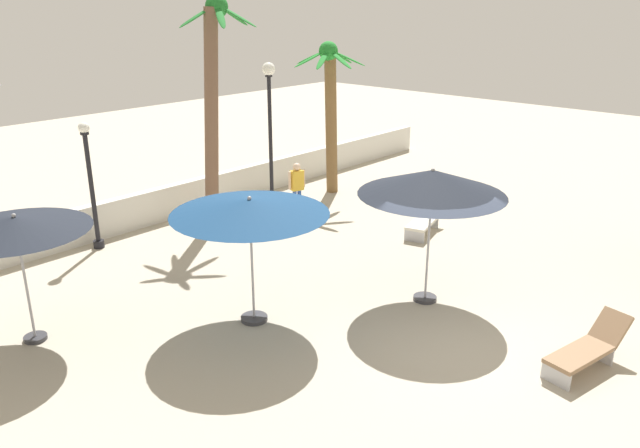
{
  "coord_description": "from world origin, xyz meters",
  "views": [
    {
      "loc": [
        -9.78,
        -5.47,
        6.18
      ],
      "look_at": [
        0.0,
        3.38,
        1.4
      ],
      "focal_mm": 34.93,
      "sensor_mm": 36.0,
      "label": 1
    }
  ],
  "objects_px": {
    "palm_tree_1": "(213,93)",
    "lounge_chair_1": "(588,348)",
    "lounge_chair_0": "(425,218)",
    "palm_tree_0": "(330,102)",
    "lamp_post_1": "(91,184)",
    "lamp_post_2": "(270,115)",
    "patio_umbrella_3": "(432,183)",
    "patio_umbrella_0": "(250,208)",
    "guest_0": "(297,184)",
    "patio_umbrella_1": "(15,225)"
  },
  "relations": [
    {
      "from": "palm_tree_0",
      "to": "lamp_post_1",
      "type": "relative_size",
      "value": 1.49
    },
    {
      "from": "lounge_chair_1",
      "to": "lamp_post_1",
      "type": "bearing_deg",
      "value": 103.93
    },
    {
      "from": "patio_umbrella_3",
      "to": "lounge_chair_1",
      "type": "xyz_separation_m",
      "value": [
        -0.31,
        -3.58,
        -2.27
      ]
    },
    {
      "from": "patio_umbrella_0",
      "to": "patio_umbrella_1",
      "type": "distance_m",
      "value": 4.21
    },
    {
      "from": "lamp_post_2",
      "to": "lamp_post_1",
      "type": "bearing_deg",
      "value": 173.5
    },
    {
      "from": "lounge_chair_1",
      "to": "guest_0",
      "type": "bearing_deg",
      "value": 75.69
    },
    {
      "from": "lounge_chair_0",
      "to": "lounge_chair_1",
      "type": "relative_size",
      "value": 1.0
    },
    {
      "from": "patio_umbrella_3",
      "to": "palm_tree_0",
      "type": "distance_m",
      "value": 8.28
    },
    {
      "from": "palm_tree_0",
      "to": "lamp_post_2",
      "type": "distance_m",
      "value": 2.24
    },
    {
      "from": "palm_tree_1",
      "to": "lounge_chair_1",
      "type": "relative_size",
      "value": 3.22
    },
    {
      "from": "patio_umbrella_3",
      "to": "lamp_post_1",
      "type": "height_order",
      "value": "lamp_post_1"
    },
    {
      "from": "palm_tree_1",
      "to": "lamp_post_2",
      "type": "relative_size",
      "value": 1.43
    },
    {
      "from": "palm_tree_0",
      "to": "lamp_post_2",
      "type": "bearing_deg",
      "value": 165.2
    },
    {
      "from": "patio_umbrella_0",
      "to": "lamp_post_1",
      "type": "height_order",
      "value": "lamp_post_1"
    },
    {
      "from": "lounge_chair_0",
      "to": "guest_0",
      "type": "height_order",
      "value": "guest_0"
    },
    {
      "from": "patio_umbrella_0",
      "to": "lamp_post_2",
      "type": "xyz_separation_m",
      "value": [
        5.6,
        5.33,
        0.41
      ]
    },
    {
      "from": "patio_umbrella_0",
      "to": "palm_tree_1",
      "type": "bearing_deg",
      "value": 57.16
    },
    {
      "from": "lamp_post_1",
      "to": "lamp_post_2",
      "type": "relative_size",
      "value": 0.75
    },
    {
      "from": "patio_umbrella_0",
      "to": "lamp_post_2",
      "type": "height_order",
      "value": "lamp_post_2"
    },
    {
      "from": "lounge_chair_0",
      "to": "patio_umbrella_1",
      "type": "bearing_deg",
      "value": 167.23
    },
    {
      "from": "patio_umbrella_3",
      "to": "lounge_chair_1",
      "type": "relative_size",
      "value": 1.56
    },
    {
      "from": "palm_tree_0",
      "to": "lamp_post_1",
      "type": "bearing_deg",
      "value": 171.18
    },
    {
      "from": "patio_umbrella_1",
      "to": "lamp_post_1",
      "type": "height_order",
      "value": "lamp_post_1"
    },
    {
      "from": "lamp_post_2",
      "to": "lounge_chair_0",
      "type": "xyz_separation_m",
      "value": [
        1.09,
        -5.06,
        -2.44
      ]
    },
    {
      "from": "lamp_post_1",
      "to": "lounge_chair_1",
      "type": "height_order",
      "value": "lamp_post_1"
    },
    {
      "from": "lounge_chair_0",
      "to": "lounge_chair_1",
      "type": "distance_m",
      "value": 7.1
    },
    {
      "from": "palm_tree_1",
      "to": "guest_0",
      "type": "xyz_separation_m",
      "value": [
        1.89,
        -1.32,
        -2.77
      ]
    },
    {
      "from": "patio_umbrella_0",
      "to": "patio_umbrella_1",
      "type": "xyz_separation_m",
      "value": [
        -3.36,
        2.55,
        -0.07
      ]
    },
    {
      "from": "patio_umbrella_0",
      "to": "lamp_post_2",
      "type": "distance_m",
      "value": 7.74
    },
    {
      "from": "patio_umbrella_0",
      "to": "lounge_chair_1",
      "type": "relative_size",
      "value": 1.58
    },
    {
      "from": "palm_tree_0",
      "to": "lounge_chair_0",
      "type": "bearing_deg",
      "value": -103.32
    },
    {
      "from": "patio_umbrella_3",
      "to": "patio_umbrella_0",
      "type": "bearing_deg",
      "value": 146.16
    },
    {
      "from": "palm_tree_0",
      "to": "lamp_post_2",
      "type": "relative_size",
      "value": 1.12
    },
    {
      "from": "patio_umbrella_3",
      "to": "lamp_post_2",
      "type": "height_order",
      "value": "lamp_post_2"
    },
    {
      "from": "lamp_post_1",
      "to": "patio_umbrella_3",
      "type": "bearing_deg",
      "value": -68.35
    },
    {
      "from": "lounge_chair_1",
      "to": "guest_0",
      "type": "distance_m",
      "value": 9.82
    },
    {
      "from": "patio_umbrella_3",
      "to": "palm_tree_0",
      "type": "height_order",
      "value": "palm_tree_0"
    },
    {
      "from": "lounge_chair_0",
      "to": "guest_0",
      "type": "relative_size",
      "value": 1.18
    },
    {
      "from": "patio_umbrella_3",
      "to": "lamp_post_1",
      "type": "xyz_separation_m",
      "value": [
        -3.2,
        8.06,
        -0.9
      ]
    },
    {
      "from": "lamp_post_2",
      "to": "lounge_chair_0",
      "type": "distance_m",
      "value": 5.72
    },
    {
      "from": "patio_umbrella_0",
      "to": "lounge_chair_0",
      "type": "bearing_deg",
      "value": 2.32
    },
    {
      "from": "palm_tree_1",
      "to": "lounge_chair_0",
      "type": "bearing_deg",
      "value": -55.42
    },
    {
      "from": "palm_tree_1",
      "to": "guest_0",
      "type": "relative_size",
      "value": 3.81
    },
    {
      "from": "lamp_post_1",
      "to": "guest_0",
      "type": "distance_m",
      "value": 5.77
    },
    {
      "from": "lounge_chair_1",
      "to": "lounge_chair_0",
      "type": "bearing_deg",
      "value": 56.71
    },
    {
      "from": "patio_umbrella_3",
      "to": "guest_0",
      "type": "distance_m",
      "value": 6.5
    },
    {
      "from": "patio_umbrella_0",
      "to": "patio_umbrella_3",
      "type": "bearing_deg",
      "value": -33.84
    },
    {
      "from": "lamp_post_1",
      "to": "lounge_chair_1",
      "type": "relative_size",
      "value": 1.7
    },
    {
      "from": "patio_umbrella_1",
      "to": "lounge_chair_1",
      "type": "xyz_separation_m",
      "value": [
        6.16,
        -8.21,
        -1.97
      ]
    },
    {
      "from": "lounge_chair_0",
      "to": "palm_tree_0",
      "type": "bearing_deg",
      "value": 76.68
    }
  ]
}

